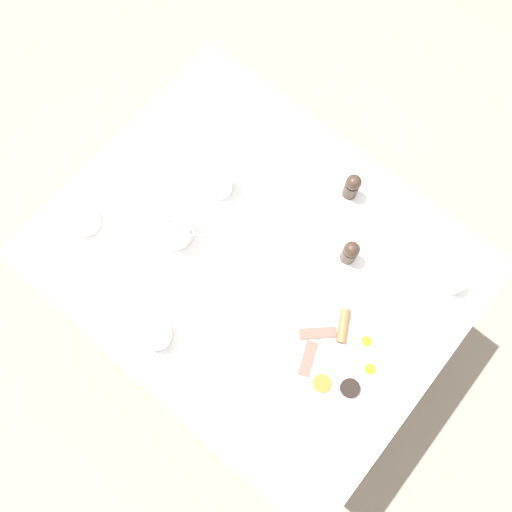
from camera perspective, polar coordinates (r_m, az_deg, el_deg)
ground_plane at (r=2.13m, az=0.00°, el=-6.03°), size 8.00×8.00×0.00m
table at (r=1.45m, az=0.00°, el=-1.08°), size 0.90×1.12×0.78m
breakfast_plate at (r=1.34m, az=9.59°, el=-11.25°), size 0.31×0.31×0.04m
teapot_near at (r=1.36m, az=-9.63°, el=3.40°), size 0.11×0.19×0.13m
teacup_with_saucer_left at (r=1.46m, az=-19.03°, el=3.85°), size 0.14×0.14×0.07m
teacup_with_saucer_right at (r=1.33m, az=-11.43°, el=-8.80°), size 0.14×0.14×0.07m
water_glass_tall at (r=1.41m, az=-4.23°, el=8.34°), size 0.07×0.07×0.08m
creamer_jug at (r=1.43m, az=21.75°, el=-2.80°), size 0.08×0.05×0.06m
pepper_grinder at (r=1.42m, az=10.91°, el=7.86°), size 0.04×0.04×0.10m
salt_grinder at (r=1.35m, az=10.70°, el=0.44°), size 0.04×0.04×0.10m
fork_by_plate at (r=1.49m, az=5.75°, el=11.02°), size 0.16×0.09×0.00m
knife_by_plate at (r=1.32m, az=-3.72°, el=-14.48°), size 0.19×0.13×0.00m
spoon_for_tea at (r=1.53m, az=-6.89°, el=13.19°), size 0.07×0.15×0.00m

